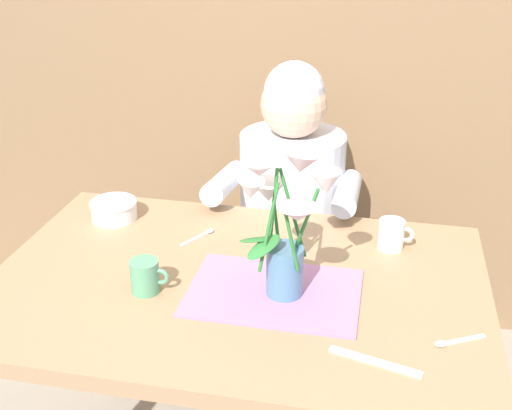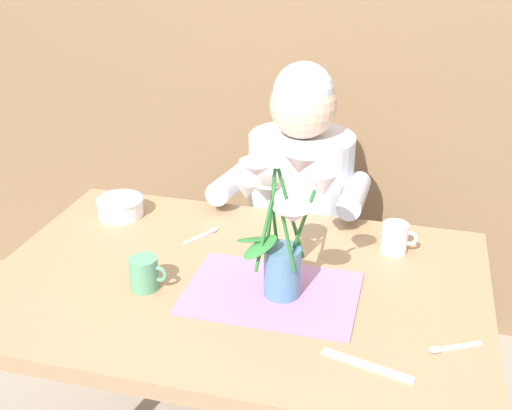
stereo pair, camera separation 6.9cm
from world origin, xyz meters
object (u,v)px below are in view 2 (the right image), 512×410
coffee_cup (145,273)px  ceramic_mug (395,238)px  seated_person (299,231)px  flower_vase (282,221)px  dinner_knife (367,365)px  ceramic_bowl (121,206)px

coffee_cup → ceramic_mug: same height
seated_person → flower_vase: seated_person is taller
flower_vase → dinner_knife: bearing=-43.1°
seated_person → dinner_knife: bearing=-72.3°
ceramic_bowl → dinner_knife: bearing=-32.9°
dinner_knife → ceramic_bowl: bearing=161.4°
flower_vase → ceramic_mug: flower_vase is taller
ceramic_mug → flower_vase: bearing=-131.5°
flower_vase → ceramic_mug: size_ratio=3.58×
seated_person → ceramic_mug: bearing=-51.3°
flower_vase → coffee_cup: flower_vase is taller
dinner_knife → ceramic_mug: 0.48m
coffee_cup → seated_person: bearing=71.8°
ceramic_bowl → coffee_cup: size_ratio=1.46×
seated_person → flower_vase: bearing=-84.5°
ceramic_mug → coffee_cup: bearing=-149.5°
flower_vase → ceramic_bowl: flower_vase is taller
seated_person → ceramic_mug: (0.32, -0.38, 0.22)m
coffee_cup → flower_vase: bearing=9.9°
coffee_cup → ceramic_bowl: bearing=123.6°
flower_vase → ceramic_bowl: size_ratio=2.45×
ceramic_bowl → ceramic_mug: size_ratio=1.46×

